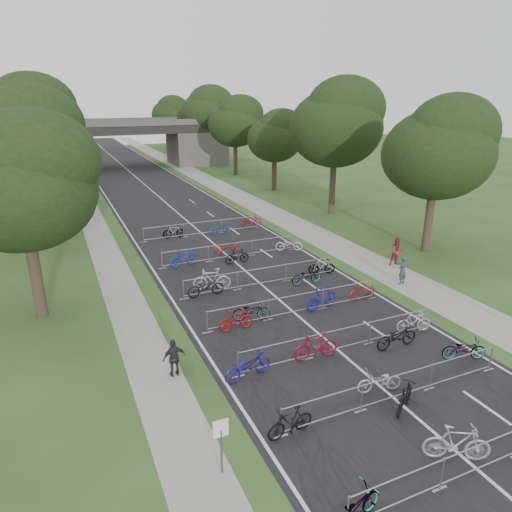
# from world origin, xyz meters

# --- Properties ---
(ground) EXTENTS (200.00, 200.00, 0.00)m
(ground) POSITION_xyz_m (0.00, 0.00, 0.00)
(ground) COLOR #2D491F
(ground) RESTS_ON ground
(road) EXTENTS (11.00, 140.00, 0.01)m
(road) POSITION_xyz_m (0.00, 50.00, 0.01)
(road) COLOR black
(road) RESTS_ON ground
(sidewalk_right) EXTENTS (3.00, 140.00, 0.01)m
(sidewalk_right) POSITION_xyz_m (8.00, 50.00, 0.01)
(sidewalk_right) COLOR gray
(sidewalk_right) RESTS_ON ground
(sidewalk_left) EXTENTS (2.00, 140.00, 0.01)m
(sidewalk_left) POSITION_xyz_m (-7.50, 50.00, 0.01)
(sidewalk_left) COLOR gray
(sidewalk_left) RESTS_ON ground
(lane_markings) EXTENTS (0.12, 140.00, 0.00)m
(lane_markings) POSITION_xyz_m (0.00, 50.00, 0.00)
(lane_markings) COLOR silver
(lane_markings) RESTS_ON ground
(overpass_bridge) EXTENTS (31.00, 8.00, 7.05)m
(overpass_bridge) POSITION_xyz_m (0.00, 65.00, 3.53)
(overpass_bridge) COLOR #4B4843
(overpass_bridge) RESTS_ON ground
(park_sign) EXTENTS (0.45, 0.06, 1.83)m
(park_sign) POSITION_xyz_m (-6.80, 3.00, 1.27)
(park_sign) COLOR #4C4C51
(park_sign) RESTS_ON ground
(tree_left_0) EXTENTS (6.72, 6.72, 10.25)m
(tree_left_0) POSITION_xyz_m (-11.39, 15.93, 6.49)
(tree_left_0) COLOR #33261C
(tree_left_0) RESTS_ON ground
(tree_right_0) EXTENTS (7.17, 7.17, 10.93)m
(tree_right_0) POSITION_xyz_m (13.11, 15.93, 6.92)
(tree_right_0) COLOR #33261C
(tree_right_0) RESTS_ON ground
(tree_left_1) EXTENTS (7.56, 7.56, 11.53)m
(tree_left_1) POSITION_xyz_m (-11.39, 27.93, 7.30)
(tree_left_1) COLOR #33261C
(tree_left_1) RESTS_ON ground
(tree_right_1) EXTENTS (8.18, 8.18, 12.47)m
(tree_right_1) POSITION_xyz_m (13.11, 27.93, 7.90)
(tree_right_1) COLOR #33261C
(tree_right_1) RESTS_ON ground
(tree_left_2) EXTENTS (8.40, 8.40, 12.81)m
(tree_left_2) POSITION_xyz_m (-11.39, 39.93, 8.12)
(tree_left_2) COLOR #33261C
(tree_left_2) RESTS_ON ground
(tree_right_2) EXTENTS (6.16, 6.16, 9.39)m
(tree_right_2) POSITION_xyz_m (13.11, 39.93, 5.95)
(tree_right_2) COLOR #33261C
(tree_right_2) RESTS_ON ground
(tree_left_3) EXTENTS (6.72, 6.72, 10.25)m
(tree_left_3) POSITION_xyz_m (-11.39, 51.93, 6.49)
(tree_left_3) COLOR #33261C
(tree_left_3) RESTS_ON ground
(tree_right_3) EXTENTS (7.17, 7.17, 10.93)m
(tree_right_3) POSITION_xyz_m (13.11, 51.93, 6.92)
(tree_right_3) COLOR #33261C
(tree_right_3) RESTS_ON ground
(tree_left_4) EXTENTS (7.56, 7.56, 11.53)m
(tree_left_4) POSITION_xyz_m (-11.39, 63.93, 7.30)
(tree_left_4) COLOR #33261C
(tree_left_4) RESTS_ON ground
(tree_right_4) EXTENTS (8.18, 8.18, 12.47)m
(tree_right_4) POSITION_xyz_m (13.11, 63.93, 7.90)
(tree_right_4) COLOR #33261C
(tree_right_4) RESTS_ON ground
(tree_left_5) EXTENTS (8.40, 8.40, 12.81)m
(tree_left_5) POSITION_xyz_m (-11.39, 75.93, 8.12)
(tree_left_5) COLOR #33261C
(tree_left_5) RESTS_ON ground
(tree_right_5) EXTENTS (6.16, 6.16, 9.39)m
(tree_right_5) POSITION_xyz_m (13.11, 75.93, 5.95)
(tree_right_5) COLOR #33261C
(tree_right_5) RESTS_ON ground
(tree_left_6) EXTENTS (6.72, 6.72, 10.25)m
(tree_left_6) POSITION_xyz_m (-11.39, 87.93, 6.49)
(tree_left_6) COLOR #33261C
(tree_left_6) RESTS_ON ground
(tree_right_6) EXTENTS (7.17, 7.17, 10.93)m
(tree_right_6) POSITION_xyz_m (13.11, 87.93, 6.92)
(tree_right_6) COLOR #33261C
(tree_right_6) RESTS_ON ground
(barrier_row_0) EXTENTS (9.70, 0.08, 1.10)m
(barrier_row_0) POSITION_xyz_m (0.00, 0.00, 0.55)
(barrier_row_0) COLOR #989B9F
(barrier_row_0) RESTS_ON ground
(barrier_row_1) EXTENTS (9.70, 0.08, 1.10)m
(barrier_row_1) POSITION_xyz_m (0.00, 3.60, 0.55)
(barrier_row_1) COLOR #989B9F
(barrier_row_1) RESTS_ON ground
(barrier_row_2) EXTENTS (9.70, 0.08, 1.10)m
(barrier_row_2) POSITION_xyz_m (0.00, 7.20, 0.55)
(barrier_row_2) COLOR #989B9F
(barrier_row_2) RESTS_ON ground
(barrier_row_3) EXTENTS (9.70, 0.08, 1.10)m
(barrier_row_3) POSITION_xyz_m (0.00, 11.00, 0.55)
(barrier_row_3) COLOR #989B9F
(barrier_row_3) RESTS_ON ground
(barrier_row_4) EXTENTS (9.70, 0.08, 1.10)m
(barrier_row_4) POSITION_xyz_m (0.00, 15.00, 0.55)
(barrier_row_4) COLOR #989B9F
(barrier_row_4) RESTS_ON ground
(barrier_row_5) EXTENTS (9.70, 0.08, 1.10)m
(barrier_row_5) POSITION_xyz_m (0.00, 20.00, 0.55)
(barrier_row_5) COLOR #989B9F
(barrier_row_5) RESTS_ON ground
(barrier_row_6) EXTENTS (9.70, 0.08, 1.10)m
(barrier_row_6) POSITION_xyz_m (0.00, 26.00, 0.55)
(barrier_row_6) COLOR #989B9F
(barrier_row_6) RESTS_ON ground
(bike_0) EXTENTS (1.90, 1.01, 0.95)m
(bike_0) POSITION_xyz_m (-4.30, 0.11, 0.47)
(bike_0) COLOR #989B9F
(bike_0) RESTS_ON ground
(bike_1) EXTENTS (2.00, 1.46, 1.19)m
(bike_1) POSITION_xyz_m (-0.30, 0.66, 0.59)
(bike_1) COLOR #A5A5AD
(bike_1) RESTS_ON ground
(bike_4) EXTENTS (1.71, 0.63, 1.01)m
(bike_4) POSITION_xyz_m (-4.30, 3.56, 0.50)
(bike_4) COLOR black
(bike_4) RESTS_ON ground
(bike_5) EXTENTS (1.80, 0.94, 0.90)m
(bike_5) POSITION_xyz_m (-0.26, 4.25, 0.45)
(bike_5) COLOR #A1A0A7
(bike_5) RESTS_ON ground
(bike_6) EXTENTS (1.66, 1.28, 1.00)m
(bike_6) POSITION_xyz_m (-0.11, 3.09, 0.50)
(bike_6) COLOR black
(bike_6) RESTS_ON ground
(bike_7) EXTENTS (1.90, 1.27, 0.95)m
(bike_7) POSITION_xyz_m (4.30, 4.63, 0.47)
(bike_7) COLOR #989B9F
(bike_7) RESTS_ON ground
(bike_8) EXTENTS (2.12, 1.02, 1.07)m
(bike_8) POSITION_xyz_m (-4.30, 7.00, 0.53)
(bike_8) COLOR navy
(bike_8) RESTS_ON ground
(bike_9) EXTENTS (2.03, 0.73, 1.20)m
(bike_9) POSITION_xyz_m (-1.23, 7.11, 0.60)
(bike_9) COLOR maroon
(bike_9) RESTS_ON ground
(bike_10) EXTENTS (2.04, 0.71, 1.07)m
(bike_10) POSITION_xyz_m (2.39, 6.47, 0.54)
(bike_10) COLOR black
(bike_10) RESTS_ON ground
(bike_11) EXTENTS (1.71, 0.86, 0.99)m
(bike_11) POSITION_xyz_m (4.06, 7.27, 0.49)
(bike_11) COLOR #B9B7C0
(bike_11) RESTS_ON ground
(bike_12) EXTENTS (1.69, 0.51, 1.01)m
(bike_12) POSITION_xyz_m (-3.32, 10.71, 0.50)
(bike_12) COLOR maroon
(bike_12) RESTS_ON ground
(bike_13) EXTENTS (1.91, 1.07, 0.95)m
(bike_13) POSITION_xyz_m (-2.27, 11.34, 0.48)
(bike_13) COLOR #989B9F
(bike_13) RESTS_ON ground
(bike_14) EXTENTS (2.11, 1.02, 1.22)m
(bike_14) POSITION_xyz_m (1.47, 11.03, 0.61)
(bike_14) COLOR navy
(bike_14) RESTS_ON ground
(bike_15) EXTENTS (1.77, 0.75, 0.91)m
(bike_15) POSITION_xyz_m (4.14, 11.22, 0.45)
(bike_15) COLOR maroon
(bike_15) RESTS_ON ground
(bike_16) EXTENTS (2.02, 0.75, 1.05)m
(bike_16) POSITION_xyz_m (-3.39, 14.91, 0.53)
(bike_16) COLOR black
(bike_16) RESTS_ON ground
(bike_17) EXTENTS (2.18, 1.16, 1.26)m
(bike_17) POSITION_xyz_m (-2.82, 15.55, 0.63)
(bike_17) COLOR #AEACB4
(bike_17) RESTS_ON ground
(bike_18) EXTENTS (1.86, 0.65, 0.98)m
(bike_18) POSITION_xyz_m (2.41, 14.18, 0.49)
(bike_18) COLOR #989B9F
(bike_18) RESTS_ON ground
(bike_19) EXTENTS (1.71, 0.89, 0.99)m
(bike_19) POSITION_xyz_m (4.02, 15.15, 0.50)
(bike_19) COLOR #989B9F
(bike_19) RESTS_ON ground
(bike_20) EXTENTS (1.95, 0.95, 1.13)m
(bike_20) POSITION_xyz_m (-3.27, 19.84, 0.57)
(bike_20) COLOR #1C349B
(bike_20) RESTS_ON ground
(bike_21) EXTENTS (1.85, 0.88, 0.94)m
(bike_21) POSITION_xyz_m (0.09, 20.99, 0.47)
(bike_21) COLOR maroon
(bike_21) RESTS_ON ground
(bike_22) EXTENTS (1.66, 0.51, 0.99)m
(bike_22) POSITION_xyz_m (0.03, 18.96, 0.50)
(bike_22) COLOR black
(bike_22) RESTS_ON ground
(bike_23) EXTENTS (1.99, 1.29, 0.99)m
(bike_23) POSITION_xyz_m (4.30, 19.88, 0.49)
(bike_23) COLOR #B3B4BB
(bike_23) RESTS_ON ground
(bike_25) EXTENTS (1.70, 0.59, 1.00)m
(bike_25) POSITION_xyz_m (-2.28, 26.16, 0.50)
(bike_25) COLOR #989B9F
(bike_25) RESTS_ON ground
(bike_26) EXTENTS (1.84, 0.84, 0.93)m
(bike_26) POSITION_xyz_m (1.22, 25.59, 0.47)
(bike_26) COLOR navy
(bike_26) RESTS_ON ground
(bike_27) EXTENTS (1.83, 0.52, 1.10)m
(bike_27) POSITION_xyz_m (4.30, 26.50, 0.55)
(bike_27) COLOR maroon
(bike_27) RESTS_ON ground
(pedestrian_a) EXTENTS (0.69, 0.56, 1.66)m
(pedestrian_a) POSITION_xyz_m (7.41, 11.96, 0.83)
(pedestrian_a) COLOR #2F3847
(pedestrian_a) RESTS_ON ground
(pedestrian_b) EXTENTS (0.97, 0.81, 1.79)m
(pedestrian_b) POSITION_xyz_m (9.20, 14.53, 0.89)
(pedestrian_b) COLOR maroon
(pedestrian_b) RESTS_ON ground
(pedestrian_c) EXTENTS (0.94, 0.45, 1.55)m
(pedestrian_c) POSITION_xyz_m (-6.80, 8.29, 0.78)
(pedestrian_c) COLOR #252527
(pedestrian_c) RESTS_ON ground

